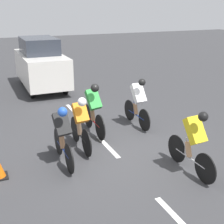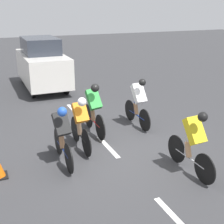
{
  "view_description": "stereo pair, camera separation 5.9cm",
  "coord_description": "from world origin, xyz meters",
  "px_view_note": "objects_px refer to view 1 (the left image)",
  "views": [
    {
      "loc": [
        2.85,
        6.66,
        3.57
      ],
      "look_at": [
        -0.12,
        -0.22,
        0.95
      ],
      "focal_mm": 50.0,
      "sensor_mm": 36.0,
      "label": 1
    },
    {
      "loc": [
        2.8,
        6.68,
        3.57
      ],
      "look_at": [
        -0.12,
        -0.22,
        0.95
      ],
      "focal_mm": 50.0,
      "sensor_mm": 36.0,
      "label": 2
    }
  ],
  "objects_px": {
    "support_car": "(41,64)",
    "cyclist_white": "(138,101)",
    "cyclist_orange": "(80,122)",
    "cyclist_black": "(62,134)",
    "cyclist_green": "(94,107)",
    "cyclist_yellow": "(193,140)"
  },
  "relations": [
    {
      "from": "cyclist_black",
      "to": "support_car",
      "type": "xyz_separation_m",
      "value": [
        -0.94,
        -7.1,
        0.32
      ]
    },
    {
      "from": "cyclist_green",
      "to": "cyclist_white",
      "type": "relative_size",
      "value": 1.05
    },
    {
      "from": "cyclist_green",
      "to": "cyclist_black",
      "type": "distance_m",
      "value": 1.87
    },
    {
      "from": "cyclist_orange",
      "to": "cyclist_yellow",
      "type": "bearing_deg",
      "value": 131.6
    },
    {
      "from": "cyclist_black",
      "to": "cyclist_white",
      "type": "distance_m",
      "value": 3.07
    },
    {
      "from": "cyclist_orange",
      "to": "cyclist_black",
      "type": "xyz_separation_m",
      "value": [
        0.62,
        0.59,
        0.01
      ]
    },
    {
      "from": "cyclist_white",
      "to": "cyclist_orange",
      "type": "bearing_deg",
      "value": 22.72
    },
    {
      "from": "cyclist_orange",
      "to": "cyclist_black",
      "type": "height_order",
      "value": "cyclist_black"
    },
    {
      "from": "support_car",
      "to": "cyclist_white",
      "type": "bearing_deg",
      "value": 107.33
    },
    {
      "from": "cyclist_orange",
      "to": "cyclist_green",
      "type": "relative_size",
      "value": 0.96
    },
    {
      "from": "support_car",
      "to": "cyclist_orange",
      "type": "bearing_deg",
      "value": 87.14
    },
    {
      "from": "cyclist_black",
      "to": "cyclist_orange",
      "type": "bearing_deg",
      "value": -136.44
    },
    {
      "from": "cyclist_yellow",
      "to": "cyclist_white",
      "type": "height_order",
      "value": "cyclist_white"
    },
    {
      "from": "cyclist_white",
      "to": "support_car",
      "type": "relative_size",
      "value": 0.41
    },
    {
      "from": "cyclist_black",
      "to": "support_car",
      "type": "height_order",
      "value": "support_car"
    },
    {
      "from": "cyclist_orange",
      "to": "support_car",
      "type": "distance_m",
      "value": 6.53
    },
    {
      "from": "cyclist_black",
      "to": "support_car",
      "type": "distance_m",
      "value": 7.17
    },
    {
      "from": "cyclist_green",
      "to": "cyclist_white",
      "type": "distance_m",
      "value": 1.44
    },
    {
      "from": "cyclist_green",
      "to": "cyclist_orange",
      "type": "bearing_deg",
      "value": 50.87
    },
    {
      "from": "cyclist_black",
      "to": "cyclist_green",
      "type": "bearing_deg",
      "value": -132.45
    },
    {
      "from": "cyclist_black",
      "to": "support_car",
      "type": "relative_size",
      "value": 0.42
    },
    {
      "from": "cyclist_orange",
      "to": "cyclist_green",
      "type": "bearing_deg",
      "value": -129.13
    }
  ]
}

